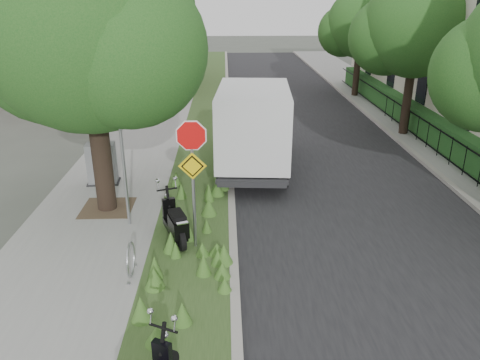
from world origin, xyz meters
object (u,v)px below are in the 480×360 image
Objects in this scene: scooter_near at (176,227)px; utility_cabinet at (102,164)px; box_truck at (254,124)px; sign_assembly at (192,159)px.

scooter_near is 1.31× the size of utility_cabinet.
utility_cabinet is at bearing -164.40° from box_truck.
scooter_near is at bearing -55.39° from utility_cabinet.
scooter_near is at bearing 153.23° from sign_assembly.
scooter_near is 5.78m from box_truck.
sign_assembly is 1.87m from scooter_near.
sign_assembly reaches higher than utility_cabinet.
sign_assembly is at bearing -52.65° from utility_cabinet.
sign_assembly is at bearing -26.77° from scooter_near.
box_truck is (2.16, 5.25, 1.11)m from scooter_near.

